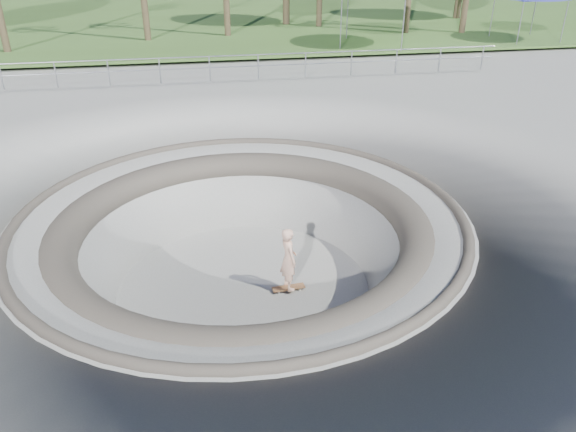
% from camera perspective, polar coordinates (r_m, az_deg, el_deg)
% --- Properties ---
extents(ground, '(180.00, 180.00, 0.00)m').
position_cam_1_polar(ground, '(12.78, -4.80, -0.00)').
color(ground, '#979692').
rests_on(ground, ground).
extents(skate_bowl, '(14.00, 14.00, 4.10)m').
position_cam_1_polar(skate_bowl, '(13.72, -4.50, -6.80)').
color(skate_bowl, '#979692').
rests_on(skate_bowl, ground).
extents(grass_strip, '(180.00, 36.00, 0.12)m').
position_cam_1_polar(grass_strip, '(45.68, -9.53, 19.92)').
color(grass_strip, '#385923').
rests_on(grass_strip, ground).
extents(distant_hills, '(103.20, 45.00, 28.60)m').
position_cam_1_polar(distant_hills, '(69.86, -6.44, 16.57)').
color(distant_hills, brown).
rests_on(distant_hills, ground).
extents(safety_railing, '(25.00, 0.06, 1.03)m').
position_cam_1_polar(safety_railing, '(23.91, -7.96, 14.63)').
color(safety_railing, gray).
rests_on(safety_railing, ground).
extents(skateboard, '(0.80, 0.28, 0.08)m').
position_cam_1_polar(skateboard, '(13.52, 0.06, -7.30)').
color(skateboard, '#95573B').
rests_on(skateboard, ground).
extents(skater, '(0.49, 0.64, 1.58)m').
position_cam_1_polar(skater, '(13.08, 0.06, -4.39)').
color(skater, beige).
rests_on(skater, skateboard).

